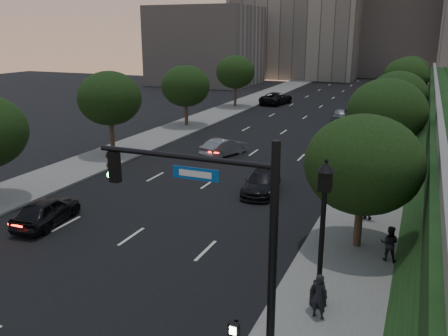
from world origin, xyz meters
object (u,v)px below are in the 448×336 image
at_px(sedan_mid_left, 224,147).
at_px(pedestrian_a, 319,296).
at_px(street_lamp, 322,241).
at_px(sedan_far_left, 276,98).
at_px(sedan_near_left, 46,211).
at_px(traffic_signal_mast, 235,253).
at_px(pedestrian_c, 368,203).
at_px(sedan_far_right, 340,114).
at_px(sedan_near_right, 261,182).
at_px(pedestrian_b, 389,243).

relative_size(sedan_mid_left, pedestrian_a, 2.61).
xyz_separation_m(street_lamp, sedan_far_left, (-15.79, 47.31, -1.81)).
bearing_deg(sedan_near_left, sedan_far_left, -96.83).
height_order(traffic_signal_mast, sedan_far_left, traffic_signal_mast).
bearing_deg(sedan_near_left, sedan_mid_left, -108.62).
bearing_deg(pedestrian_a, traffic_signal_mast, 68.20).
bearing_deg(pedestrian_c, sedan_far_right, -64.27).
height_order(sedan_far_left, sedan_near_right, sedan_far_left).
bearing_deg(sedan_near_right, sedan_far_right, 82.97).
height_order(street_lamp, pedestrian_a, street_lamp).
height_order(sedan_far_left, pedestrian_b, pedestrian_b).
xyz_separation_m(pedestrian_a, pedestrian_b, (1.89, 5.39, -0.04)).
distance_m(sedan_near_right, pedestrian_c, 7.02).
height_order(sedan_mid_left, sedan_far_left, sedan_far_left).
distance_m(pedestrian_b, pedestrian_c, 4.65).
bearing_deg(traffic_signal_mast, sedan_mid_left, 113.51).
xyz_separation_m(sedan_far_left, pedestrian_a, (15.96, -48.10, 0.15)).
bearing_deg(sedan_near_right, pedestrian_c, -25.57).
relative_size(pedestrian_b, pedestrian_c, 0.88).
height_order(street_lamp, pedestrian_c, street_lamp).
bearing_deg(pedestrian_b, pedestrian_a, 74.21).
height_order(sedan_far_right, pedestrian_a, pedestrian_a).
distance_m(sedan_far_left, sedan_near_right, 37.30).
relative_size(traffic_signal_mast, sedan_far_right, 1.74).
relative_size(street_lamp, pedestrian_b, 3.57).
relative_size(sedan_far_right, pedestrian_b, 2.56).
distance_m(sedan_far_left, pedestrian_b, 46.29).
relative_size(sedan_near_left, sedan_mid_left, 1.01).
bearing_deg(traffic_signal_mast, pedestrian_c, 79.63).
bearing_deg(pedestrian_a, sedan_near_right, -54.51).
bearing_deg(sedan_far_left, pedestrian_c, 121.88).
distance_m(street_lamp, sedan_near_right, 12.95).
bearing_deg(pedestrian_c, pedestrian_b, 120.62).
height_order(sedan_near_left, pedestrian_c, pedestrian_c).
relative_size(sedan_far_left, pedestrian_b, 3.77).
xyz_separation_m(sedan_near_left, pedestrian_a, (14.75, -3.08, 0.24)).
relative_size(sedan_far_right, pedestrian_c, 2.24).
distance_m(sedan_mid_left, pedestrian_a, 22.89).
relative_size(street_lamp, pedestrian_c, 3.13).
bearing_deg(pedestrian_a, pedestrian_b, -100.55).
bearing_deg(sedan_near_right, street_lamp, -68.81).
xyz_separation_m(sedan_far_left, sedan_far_right, (10.14, -9.08, -0.14)).
distance_m(pedestrian_a, pedestrian_c, 9.85).
bearing_deg(sedan_far_right, sedan_near_left, -107.71).
distance_m(sedan_mid_left, sedan_near_right, 9.40).
bearing_deg(sedan_far_right, pedestrian_b, -80.83).
xyz_separation_m(sedan_near_right, pedestrian_b, (7.99, -6.74, 0.27)).
height_order(pedestrian_a, pedestrian_c, pedestrian_c).
height_order(traffic_signal_mast, sedan_near_left, traffic_signal_mast).
bearing_deg(sedan_mid_left, street_lamp, 140.55).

